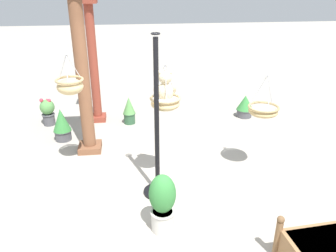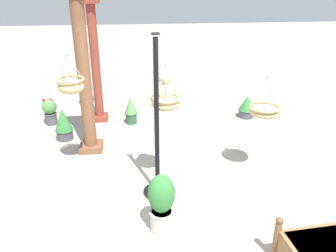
{
  "view_description": "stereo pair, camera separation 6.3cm",
  "coord_description": "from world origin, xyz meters",
  "px_view_note": "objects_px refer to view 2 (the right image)",
  "views": [
    {
      "loc": [
        -0.55,
        -4.31,
        3.08
      ],
      "look_at": [
        -0.01,
        0.12,
        1.09
      ],
      "focal_mm": 36.18,
      "sensor_mm": 36.0,
      "label": 1
    },
    {
      "loc": [
        -0.49,
        -4.32,
        3.08
      ],
      "look_at": [
        -0.01,
        0.12,
        1.09
      ],
      "focal_mm": 36.18,
      "sensor_mm": 36.0,
      "label": 2
    }
  ],
  "objects_px": {
    "hanging_basket_right_low": "(264,111)",
    "greenhouse_pillar_right": "(84,76)",
    "display_pole_central": "(157,150)",
    "potted_plant_tall_leafy": "(131,110)",
    "potted_plant_small_succulent": "(247,106)",
    "hanging_basket_left_high": "(71,85)",
    "hanging_basket_with_teddy": "(165,102)",
    "teddy_bear": "(165,88)",
    "potted_plant_bushy_green": "(161,202)",
    "potted_plant_flowering_red": "(50,111)",
    "potted_plant_fern_front": "(63,124)",
    "greenhouse_pillar_left": "(96,65)"
  },
  "relations": [
    {
      "from": "hanging_basket_with_teddy",
      "to": "potted_plant_tall_leafy",
      "type": "height_order",
      "value": "hanging_basket_with_teddy"
    },
    {
      "from": "greenhouse_pillar_right",
      "to": "potted_plant_tall_leafy",
      "type": "distance_m",
      "value": 1.84
    },
    {
      "from": "hanging_basket_with_teddy",
      "to": "potted_plant_fern_front",
      "type": "bearing_deg",
      "value": 135.95
    },
    {
      "from": "potted_plant_fern_front",
      "to": "potted_plant_bushy_green",
      "type": "relative_size",
      "value": 0.81
    },
    {
      "from": "hanging_basket_left_high",
      "to": "greenhouse_pillar_left",
      "type": "bearing_deg",
      "value": 85.92
    },
    {
      "from": "teddy_bear",
      "to": "potted_plant_bushy_green",
      "type": "xyz_separation_m",
      "value": [
        -0.16,
        -1.1,
        -1.17
      ]
    },
    {
      "from": "greenhouse_pillar_right",
      "to": "potted_plant_bushy_green",
      "type": "xyz_separation_m",
      "value": [
        1.15,
        -2.39,
        -1.02
      ]
    },
    {
      "from": "display_pole_central",
      "to": "potted_plant_small_succulent",
      "type": "distance_m",
      "value": 3.71
    },
    {
      "from": "hanging_basket_with_teddy",
      "to": "potted_plant_flowering_red",
      "type": "bearing_deg",
      "value": 131.23
    },
    {
      "from": "display_pole_central",
      "to": "potted_plant_fern_front",
      "type": "height_order",
      "value": "display_pole_central"
    },
    {
      "from": "potted_plant_tall_leafy",
      "to": "potted_plant_small_succulent",
      "type": "distance_m",
      "value": 2.72
    },
    {
      "from": "greenhouse_pillar_left",
      "to": "potted_plant_tall_leafy",
      "type": "xyz_separation_m",
      "value": [
        0.72,
        -0.27,
        -0.97
      ]
    },
    {
      "from": "hanging_basket_with_teddy",
      "to": "potted_plant_tall_leafy",
      "type": "bearing_deg",
      "value": 101.9
    },
    {
      "from": "potted_plant_fern_front",
      "to": "potted_plant_bushy_green",
      "type": "bearing_deg",
      "value": -59.29
    },
    {
      "from": "hanging_basket_left_high",
      "to": "potted_plant_bushy_green",
      "type": "height_order",
      "value": "hanging_basket_left_high"
    },
    {
      "from": "teddy_bear",
      "to": "potted_plant_small_succulent",
      "type": "xyz_separation_m",
      "value": [
        2.18,
        2.56,
        -1.33
      ]
    },
    {
      "from": "potted_plant_flowering_red",
      "to": "hanging_basket_left_high",
      "type": "bearing_deg",
      "value": -66.65
    },
    {
      "from": "hanging_basket_right_low",
      "to": "greenhouse_pillar_right",
      "type": "relative_size",
      "value": 0.23
    },
    {
      "from": "hanging_basket_left_high",
      "to": "potted_plant_small_succulent",
      "type": "height_order",
      "value": "hanging_basket_left_high"
    },
    {
      "from": "display_pole_central",
      "to": "potted_plant_flowering_red",
      "type": "height_order",
      "value": "display_pole_central"
    },
    {
      "from": "teddy_bear",
      "to": "potted_plant_bushy_green",
      "type": "distance_m",
      "value": 1.61
    },
    {
      "from": "display_pole_central",
      "to": "hanging_basket_right_low",
      "type": "distance_m",
      "value": 1.84
    },
    {
      "from": "potted_plant_flowering_red",
      "to": "hanging_basket_right_low",
      "type": "bearing_deg",
      "value": -32.16
    },
    {
      "from": "potted_plant_fern_front",
      "to": "potted_plant_tall_leafy",
      "type": "xyz_separation_m",
      "value": [
        1.36,
        0.69,
        -0.02
      ]
    },
    {
      "from": "teddy_bear",
      "to": "potted_plant_bushy_green",
      "type": "relative_size",
      "value": 0.58
    },
    {
      "from": "greenhouse_pillar_left",
      "to": "potted_plant_tall_leafy",
      "type": "height_order",
      "value": "greenhouse_pillar_left"
    },
    {
      "from": "potted_plant_tall_leafy",
      "to": "potted_plant_small_succulent",
      "type": "xyz_separation_m",
      "value": [
        2.72,
        0.06,
        -0.05
      ]
    },
    {
      "from": "greenhouse_pillar_right",
      "to": "potted_plant_flowering_red",
      "type": "height_order",
      "value": "greenhouse_pillar_right"
    },
    {
      "from": "display_pole_central",
      "to": "potted_plant_flowering_red",
      "type": "relative_size",
      "value": 3.82
    },
    {
      "from": "display_pole_central",
      "to": "potted_plant_tall_leafy",
      "type": "distance_m",
      "value": 2.83
    },
    {
      "from": "greenhouse_pillar_left",
      "to": "potted_plant_fern_front",
      "type": "relative_size",
      "value": 3.99
    },
    {
      "from": "greenhouse_pillar_left",
      "to": "teddy_bear",
      "type": "bearing_deg",
      "value": -65.63
    },
    {
      "from": "potted_plant_tall_leafy",
      "to": "teddy_bear",
      "type": "bearing_deg",
      "value": -78.0
    },
    {
      "from": "display_pole_central",
      "to": "potted_plant_fern_front",
      "type": "distance_m",
      "value": 2.75
    },
    {
      "from": "teddy_bear",
      "to": "potted_plant_fern_front",
      "type": "height_order",
      "value": "teddy_bear"
    },
    {
      "from": "hanging_basket_right_low",
      "to": "greenhouse_pillar_right",
      "type": "bearing_deg",
      "value": 159.0
    },
    {
      "from": "teddy_bear",
      "to": "potted_plant_tall_leafy",
      "type": "xyz_separation_m",
      "value": [
        -0.53,
        2.5,
        -1.29
      ]
    },
    {
      "from": "display_pole_central",
      "to": "teddy_bear",
      "type": "xyz_separation_m",
      "value": [
        0.15,
        0.27,
        0.85
      ]
    },
    {
      "from": "display_pole_central",
      "to": "potted_plant_bushy_green",
      "type": "relative_size",
      "value": 2.92
    },
    {
      "from": "greenhouse_pillar_right",
      "to": "potted_plant_tall_leafy",
      "type": "height_order",
      "value": "greenhouse_pillar_right"
    },
    {
      "from": "display_pole_central",
      "to": "potted_plant_tall_leafy",
      "type": "relative_size",
      "value": 3.92
    },
    {
      "from": "potted_plant_tall_leafy",
      "to": "potted_plant_flowering_red",
      "type": "bearing_deg",
      "value": 175.73
    },
    {
      "from": "display_pole_central",
      "to": "potted_plant_flowering_red",
      "type": "distance_m",
      "value": 3.66
    },
    {
      "from": "greenhouse_pillar_left",
      "to": "potted_plant_small_succulent",
      "type": "xyz_separation_m",
      "value": [
        3.44,
        -0.2,
        -1.02
      ]
    },
    {
      "from": "hanging_basket_with_teddy",
      "to": "potted_plant_flowering_red",
      "type": "xyz_separation_m",
      "value": [
        -2.33,
        2.66,
        -1.07
      ]
    },
    {
      "from": "hanging_basket_with_teddy",
      "to": "hanging_basket_left_high",
      "type": "relative_size",
      "value": 1.08
    },
    {
      "from": "hanging_basket_with_teddy",
      "to": "teddy_bear",
      "type": "xyz_separation_m",
      "value": [
        -0.0,
        0.02,
        0.21
      ]
    },
    {
      "from": "hanging_basket_with_teddy",
      "to": "display_pole_central",
      "type": "bearing_deg",
      "value": -120.96
    },
    {
      "from": "greenhouse_pillar_left",
      "to": "hanging_basket_right_low",
      "type": "bearing_deg",
      "value": -42.4
    },
    {
      "from": "hanging_basket_left_high",
      "to": "hanging_basket_with_teddy",
      "type": "bearing_deg",
      "value": -20.82
    }
  ]
}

